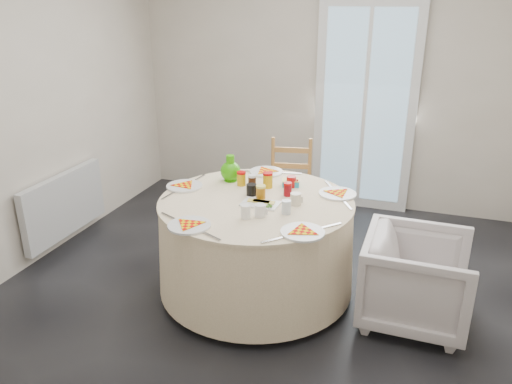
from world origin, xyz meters
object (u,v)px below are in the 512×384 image
(armchair, at_px, (417,270))
(wooden_chair, at_px, (289,187))
(green_pitcher, at_px, (230,165))
(table, at_px, (256,246))
(radiator, at_px, (64,205))

(armchair, bearing_deg, wooden_chair, 49.44)
(green_pitcher, bearing_deg, wooden_chair, 64.61)
(table, height_order, wooden_chair, wooden_chair)
(green_pitcher, bearing_deg, armchair, -15.34)
(table, bearing_deg, radiator, 174.37)
(green_pitcher, bearing_deg, table, -47.38)
(wooden_chair, bearing_deg, table, -99.53)
(radiator, distance_m, table, 1.86)
(armchair, xyz_separation_m, green_pitcher, (-1.46, 0.34, 0.48))
(radiator, bearing_deg, armchair, -3.79)
(wooden_chair, bearing_deg, green_pitcher, -123.93)
(table, relative_size, armchair, 2.04)
(table, distance_m, green_pitcher, 0.67)
(wooden_chair, height_order, armchair, wooden_chair)
(green_pitcher, bearing_deg, radiator, -177.19)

